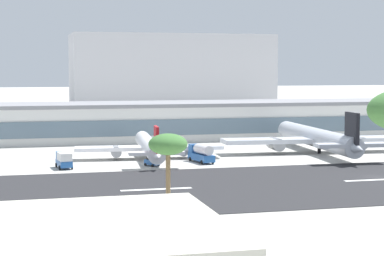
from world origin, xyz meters
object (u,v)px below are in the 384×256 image
object	(u,v)px
airliner_black_tail_gate_1	(319,139)
service_baggage_tug_1	(152,161)
distant_hotel_block	(171,73)
service_box_truck_2	(64,159)
terminal_building	(186,120)
service_fuel_truck_0	(201,153)
palm_tree_0	(168,147)
airliner_red_tail_gate_0	(150,147)

from	to	relation	value
airliner_black_tail_gate_1	service_baggage_tug_1	world-z (taller)	airliner_black_tail_gate_1
distant_hotel_block	service_baggage_tug_1	bearing A→B (deg)	-103.64
distant_hotel_block	service_box_truck_2	world-z (taller)	distant_hotel_block
airliner_black_tail_gate_1	service_box_truck_2	distance (m)	61.38
terminal_building	service_fuel_truck_0	world-z (taller)	terminal_building
service_box_truck_2	terminal_building	bearing A→B (deg)	-42.53
service_baggage_tug_1	palm_tree_0	size ratio (longest dim) A/B	0.29
terminal_building	service_baggage_tug_1	bearing A→B (deg)	-110.52
service_fuel_truck_0	palm_tree_0	distance (m)	67.10
service_fuel_truck_0	service_baggage_tug_1	xyz separation A→B (m)	(-11.29, -2.92, -0.98)
terminal_building	airliner_black_tail_gate_1	size ratio (longest dim) A/B	2.96
distant_hotel_block	airliner_black_tail_gate_1	distance (m)	171.33
distant_hotel_block	service_fuel_truck_0	bearing A→B (deg)	-100.41
service_fuel_truck_0	distant_hotel_block	bearing A→B (deg)	-20.39
airliner_black_tail_gate_1	service_fuel_truck_0	distance (m)	32.60
palm_tree_0	airliner_red_tail_gate_0	bearing A→B (deg)	81.18
airliner_black_tail_gate_1	service_fuel_truck_0	size ratio (longest dim) A/B	5.91
service_fuel_truck_0	service_baggage_tug_1	world-z (taller)	service_fuel_truck_0
terminal_building	airliner_red_tail_gate_0	world-z (taller)	terminal_building
distant_hotel_block	airliner_red_tail_gate_0	size ratio (longest dim) A/B	2.30
terminal_building	distant_hotel_block	xyz separation A→B (m)	(23.81, 127.82, 12.94)
airliner_black_tail_gate_1	service_fuel_truck_0	bearing A→B (deg)	109.73
service_baggage_tug_1	terminal_building	bearing A→B (deg)	-50.46
palm_tree_0	service_baggage_tug_1	bearing A→B (deg)	81.02
airliner_black_tail_gate_1	service_box_truck_2	world-z (taller)	airliner_black_tail_gate_1
airliner_red_tail_gate_0	terminal_building	bearing A→B (deg)	-18.12
airliner_red_tail_gate_0	service_fuel_truck_0	world-z (taller)	airliner_red_tail_gate_0
airliner_black_tail_gate_1	terminal_building	bearing A→B (deg)	31.13
terminal_building	service_baggage_tug_1	distance (m)	58.57
distant_hotel_block	service_fuel_truck_0	distance (m)	183.33
service_fuel_truck_0	palm_tree_0	xyz separation A→B (m)	(-20.81, -63.19, 8.74)
terminal_building	airliner_black_tail_gate_1	xyz separation A→B (m)	(22.13, -42.87, -1.80)
service_fuel_truck_0	service_box_truck_2	bearing A→B (deg)	83.54
terminal_building	palm_tree_0	distance (m)	118.96
airliner_red_tail_gate_0	service_baggage_tug_1	world-z (taller)	airliner_red_tail_gate_0
service_fuel_truck_0	service_baggage_tug_1	distance (m)	11.70
terminal_building	palm_tree_0	xyz separation A→B (m)	(-29.99, -114.98, 5.50)
distant_hotel_block	airliner_black_tail_gate_1	world-z (taller)	distant_hotel_block
terminal_building	service_fuel_truck_0	xyz separation A→B (m)	(-9.18, -51.79, -3.24)
distant_hotel_block	airliner_black_tail_gate_1	size ratio (longest dim) A/B	1.81
terminal_building	service_box_truck_2	world-z (taller)	terminal_building
service_baggage_tug_1	airliner_black_tail_gate_1	bearing A→B (deg)	-104.41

